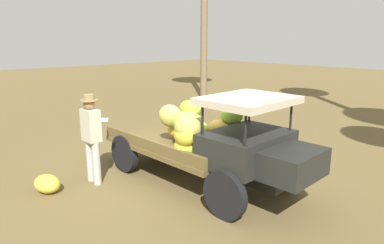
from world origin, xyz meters
The scene contains 5 objects.
ground_plane centered at (0.00, 0.00, 0.00)m, with size 60.00×60.00×0.00m, color brown.
truck centered at (0.70, -0.01, 0.90)m, with size 4.52×1.92×1.84m.
farmer centered at (-1.06, -1.59, 1.01)m, with size 0.53×0.46×1.77m.
wooden_crate centered at (-2.19, 0.32, 0.19)m, with size 0.58×0.48×0.38m, color olive.
loose_banana_bunch centered at (-1.23, -2.46, 0.17)m, with size 0.56×0.41×0.33m, color gold.
Camera 1 is at (4.95, -4.47, 2.78)m, focal length 32.10 mm.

